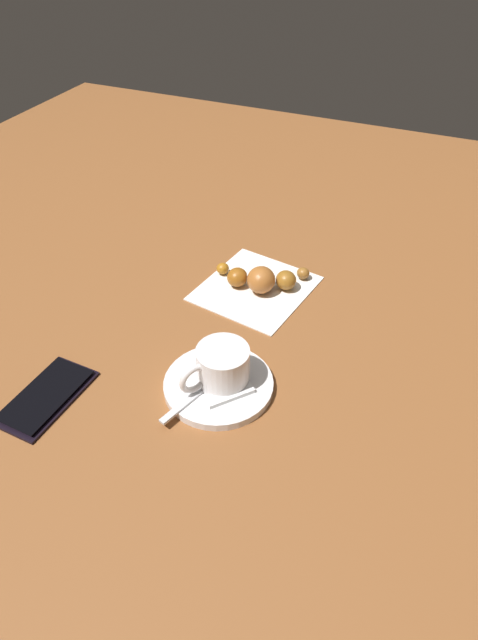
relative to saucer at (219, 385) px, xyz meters
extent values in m
plane|color=brown|center=(-0.11, -0.04, -0.01)|extent=(1.80, 1.80, 0.00)
cylinder|color=white|center=(0.00, 0.00, 0.00)|extent=(0.15, 0.15, 0.01)
cylinder|color=white|center=(-0.01, 0.00, 0.03)|extent=(0.07, 0.07, 0.05)
cylinder|color=#351C0B|center=(-0.01, 0.00, 0.04)|extent=(0.06, 0.06, 0.00)
torus|color=white|center=(0.03, -0.02, 0.03)|extent=(0.04, 0.03, 0.04)
cube|color=silver|center=(0.05, -0.02, 0.01)|extent=(0.09, 0.04, 0.00)
ellipsoid|color=silver|center=(-0.01, 0.00, 0.01)|extent=(0.03, 0.03, 0.01)
cube|color=white|center=(0.02, 0.02, 0.01)|extent=(0.06, 0.05, 0.01)
cube|color=white|center=(-0.22, -0.04, 0.00)|extent=(0.20, 0.19, 0.00)
ellipsoid|color=#A86718|center=(-0.24, -0.10, 0.01)|extent=(0.03, 0.03, 0.02)
ellipsoid|color=#955317|center=(-0.22, -0.07, 0.01)|extent=(0.04, 0.04, 0.03)
ellipsoid|color=#A76029|center=(-0.22, -0.03, 0.02)|extent=(0.06, 0.06, 0.04)
ellipsoid|color=#925C1D|center=(-0.24, 0.01, 0.01)|extent=(0.05, 0.05, 0.03)
ellipsoid|color=#935D24|center=(-0.28, 0.03, 0.01)|extent=(0.02, 0.02, 0.02)
cube|color=black|center=(0.11, -0.20, 0.00)|extent=(0.13, 0.08, 0.01)
cube|color=black|center=(0.11, -0.20, 0.00)|extent=(0.12, 0.07, 0.00)
camera|label=1|loc=(0.44, 0.22, 0.53)|focal=30.42mm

